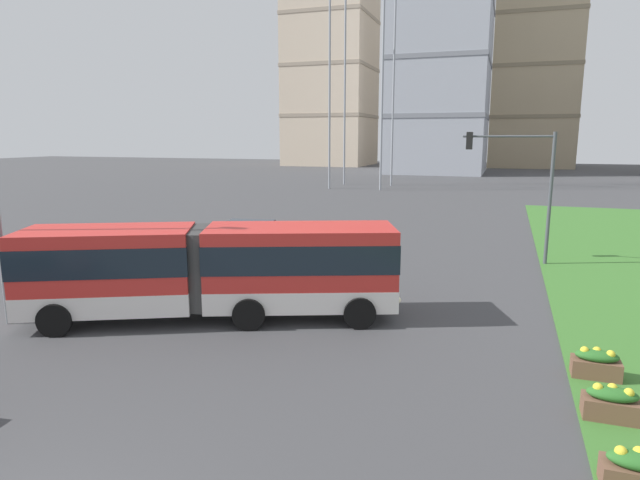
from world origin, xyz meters
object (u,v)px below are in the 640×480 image
Objects in this scene: flower_planter_3 at (596,363)px; traffic_light_far_right at (521,174)px; articulated_bus at (213,269)px; flower_planter_1 at (638,471)px; apartment_tower_west at (331,45)px; flower_planter_2 at (612,403)px; car_navy_sedan at (251,237)px; apartment_tower_centre at (535,71)px; apartment_tower_westcentre at (442,37)px.

traffic_light_far_right is at bearing 97.77° from flower_planter_3.
flower_planter_1 is at bearing -26.43° from articulated_bus.
apartment_tower_west is at bearing 111.42° from flower_planter_3.
flower_planter_2 is 15.16m from traffic_light_far_right.
car_navy_sedan reaches higher than flower_planter_3.
articulated_bus is 1.94× the size of traffic_light_far_right.
articulated_bus reaches higher than flower_planter_2.
articulated_bus is 15.07m from traffic_light_far_right.
traffic_light_far_right is 95.54m from apartment_tower_west.
flower_planter_3 is (0.00, 4.53, 0.00)m from flower_planter_1.
car_navy_sedan is 19.45m from flower_planter_2.
apartment_tower_west is (-38.53, 100.31, 24.37)m from flower_planter_2.
flower_planter_2 is (11.09, -3.07, -1.23)m from articulated_bus.
car_navy_sedan reaches higher than flower_planter_2.
apartment_tower_west reaches higher than traffic_light_far_right.
car_navy_sedan is 21.14m from flower_planter_1.
apartment_tower_centre reaches higher than articulated_bus.
flower_planter_1 is 1.00× the size of flower_planter_3.
flower_planter_1 is 4.53m from flower_planter_3.
apartment_tower_centre is (1.81, 106.29, 18.25)m from flower_planter_2.
flower_planter_2 is 0.03× the size of apartment_tower_centre.
articulated_bus reaches higher than flower_planter_3.
apartment_tower_west reaches higher than flower_planter_2.
flower_planter_3 is at bearing -91.00° from apartment_tower_centre.
apartment_tower_centre is at bearing 8.43° from apartment_tower_west.
traffic_light_far_right reaches higher than articulated_bus.
car_navy_sedan is 4.18× the size of flower_planter_2.
flower_planter_1 is 110.26m from apartment_tower_centre.
apartment_tower_centre reaches higher than flower_planter_1.
apartment_tower_westcentre is at bearing -36.48° from apartment_tower_west.
apartment_tower_westcentre is 29.06m from apartment_tower_centre.
articulated_bus reaches higher than flower_planter_1.
articulated_bus is 81.36m from apartment_tower_westcentre.
flower_planter_1 is 0.03× the size of apartment_tower_centre.
traffic_light_far_right is (12.86, 1.71, 3.42)m from car_navy_sedan.
apartment_tower_west is (-36.82, 85.72, 20.61)m from traffic_light_far_right.
traffic_light_far_right is (9.39, 11.52, 2.52)m from articulated_bus.
articulated_bus is 0.32× the size of apartment_tower_centre.
flower_planter_2 is at bearing -41.48° from car_navy_sedan.
apartment_tower_westcentre is (-11.83, 67.24, 17.77)m from traffic_light_far_right.
flower_planter_3 is (14.57, -10.79, -0.33)m from car_navy_sedan.
flower_planter_2 is 0.18× the size of traffic_light_far_right.
flower_planter_3 is at bearing -82.23° from traffic_light_far_right.
articulated_bus is 10.72× the size of flower_planter_1.
apartment_tower_west is at bearing 110.56° from flower_planter_1.
apartment_tower_centre is (15.35, 24.46, -3.28)m from apartment_tower_westcentre.
apartment_tower_centre is at bearing 80.05° from car_navy_sedan.
articulated_bus is at bearing -88.22° from apartment_tower_westcentre.
apartment_tower_centre is (12.91, 103.21, 17.02)m from articulated_bus.
flower_planter_1 is at bearing -90.00° from flower_planter_2.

